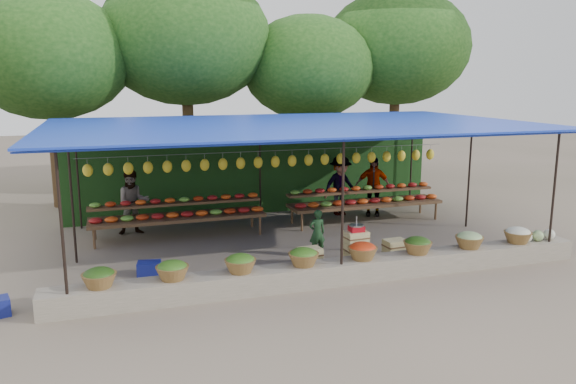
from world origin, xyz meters
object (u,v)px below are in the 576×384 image
object	(u,v)px
crate_counter	(354,253)
vendor_seated	(317,233)
weighing_scale	(356,228)
blue_crate_back	(149,268)

from	to	relation	value
crate_counter	vendor_seated	distance (m)	1.10
crate_counter	weighing_scale	world-z (taller)	weighing_scale
blue_crate_back	weighing_scale	bearing A→B (deg)	-2.08
crate_counter	weighing_scale	bearing A→B (deg)	0.00
vendor_seated	blue_crate_back	world-z (taller)	vendor_seated
crate_counter	blue_crate_back	xyz separation A→B (m)	(-4.03, 0.85, -0.18)
crate_counter	vendor_seated	bearing A→B (deg)	114.00
crate_counter	weighing_scale	size ratio (longest dim) A/B	7.46
crate_counter	weighing_scale	xyz separation A→B (m)	(0.03, 0.00, 0.53)
vendor_seated	crate_counter	bearing A→B (deg)	110.73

